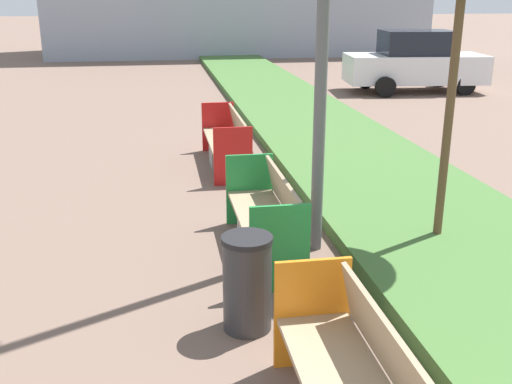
# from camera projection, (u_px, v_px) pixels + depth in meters

# --- Properties ---
(planter_grass_strip) EXTENTS (2.80, 120.00, 0.18)m
(planter_grass_strip) POSITION_uv_depth(u_px,v_px,m) (326.00, 137.00, 12.44)
(planter_grass_strip) COLOR #426B33
(planter_grass_strip) RESTS_ON ground
(bench_green_frame) EXTENTS (0.65, 2.02, 0.94)m
(bench_green_frame) POSITION_uv_depth(u_px,v_px,m) (266.00, 223.00, 6.98)
(bench_green_frame) COLOR gray
(bench_green_frame) RESTS_ON ground
(bench_red_frame) EXTENTS (0.65, 2.31, 0.94)m
(bench_red_frame) POSITION_uv_depth(u_px,v_px,m) (227.00, 145.00, 10.55)
(bench_red_frame) COLOR gray
(bench_red_frame) RESTS_ON ground
(litter_bin) EXTENTS (0.46, 0.46, 0.90)m
(litter_bin) POSITION_uv_depth(u_px,v_px,m) (247.00, 283.00, 5.35)
(litter_bin) COLOR #2D2D30
(litter_bin) RESTS_ON ground
(parked_car_distant) EXTENTS (4.37, 2.20, 1.86)m
(parked_car_distant) POSITION_uv_depth(u_px,v_px,m) (415.00, 62.00, 18.46)
(parked_car_distant) COLOR silver
(parked_car_distant) RESTS_ON ground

